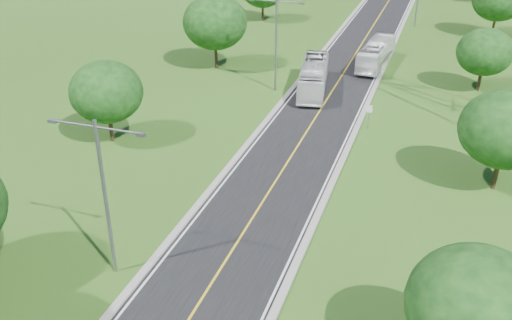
{
  "coord_description": "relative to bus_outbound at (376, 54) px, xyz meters",
  "views": [
    {
      "loc": [
        11.0,
        -11.41,
        21.99
      ],
      "look_at": [
        -0.77,
        23.14,
        3.0
      ],
      "focal_mm": 40.0,
      "sensor_mm": 36.0,
      "label": 1
    }
  ],
  "objects": [
    {
      "name": "ground",
      "position": [
        -3.14,
        3.11,
        -1.58
      ],
      "size": [
        260.0,
        260.0,
        0.0
      ],
      "primitive_type": "plane",
      "color": "#2E4F16",
      "rests_on": "ground"
    },
    {
      "name": "road",
      "position": [
        -3.14,
        9.11,
        -1.55
      ],
      "size": [
        8.0,
        150.0,
        0.06
      ],
      "primitive_type": "cube",
      "color": "black",
      "rests_on": "ground"
    },
    {
      "name": "curb_left",
      "position": [
        -7.39,
        9.11,
        -1.47
      ],
      "size": [
        0.5,
        150.0,
        0.22
      ],
      "primitive_type": "cube",
      "color": "gray",
      "rests_on": "ground"
    },
    {
      "name": "curb_right",
      "position": [
        1.11,
        9.11,
        -1.47
      ],
      "size": [
        0.5,
        150.0,
        0.22
      ],
      "primitive_type": "cube",
      "color": "gray",
      "rests_on": "ground"
    },
    {
      "name": "speed_limit_sign",
      "position": [
        2.06,
        -18.91,
        0.02
      ],
      "size": [
        0.55,
        0.09,
        2.4
      ],
      "color": "slate",
      "rests_on": "ground"
    },
    {
      "name": "streetlight_near_left",
      "position": [
        -9.14,
        -44.89,
        4.37
      ],
      "size": [
        5.9,
        0.25,
        10.0
      ],
      "color": "slate",
      "rests_on": "ground"
    },
    {
      "name": "streetlight_mid_left",
      "position": [
        -9.14,
        -11.89,
        4.37
      ],
      "size": [
        5.9,
        0.25,
        10.0
      ],
      "color": "slate",
      "rests_on": "ground"
    },
    {
      "name": "tree_lb",
      "position": [
        -19.14,
        -28.89,
        3.07
      ],
      "size": [
        6.3,
        6.3,
        7.33
      ],
      "color": "black",
      "rests_on": "ground"
    },
    {
      "name": "tree_lc",
      "position": [
        -18.14,
        -6.89,
        4.0
      ],
      "size": [
        7.56,
        7.56,
        8.79
      ],
      "color": "black",
      "rests_on": "ground"
    },
    {
      "name": "tree_ra",
      "position": [
        10.86,
        -46.89,
        3.07
      ],
      "size": [
        6.3,
        6.3,
        7.33
      ],
      "color": "black",
      "rests_on": "ground"
    },
    {
      "name": "tree_rb",
      "position": [
        12.86,
        -26.89,
        3.38
      ],
      "size": [
        6.72,
        6.72,
        7.82
      ],
      "color": "black",
      "rests_on": "ground"
    },
    {
      "name": "tree_rc",
      "position": [
        11.86,
        -4.89,
        2.76
      ],
      "size": [
        5.88,
        5.88,
        6.84
      ],
      "color": "black",
      "rests_on": "ground"
    },
    {
      "name": "bus_outbound",
      "position": [
        0.0,
        0.0,
        0.0
      ],
      "size": [
        3.35,
        11.05,
        3.03
      ],
      "primitive_type": "imported",
      "rotation": [
        0.0,
        0.0,
        3.07
      ],
      "color": "white",
      "rests_on": "road"
    },
    {
      "name": "bus_inbound",
      "position": [
        -5.16,
        -10.84,
        0.05
      ],
      "size": [
        4.51,
        11.56,
        3.14
      ],
      "primitive_type": "imported",
      "rotation": [
        0.0,
        0.0,
        0.17
      ],
      "color": "white",
      "rests_on": "road"
    }
  ]
}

